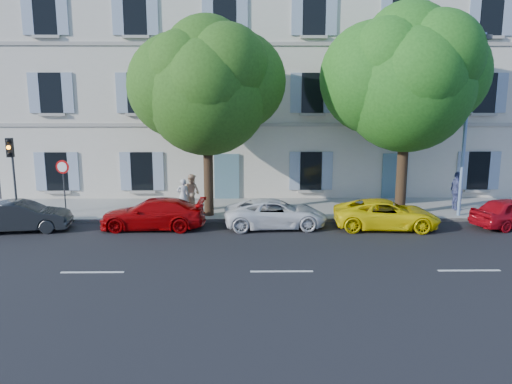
{
  "coord_description": "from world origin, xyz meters",
  "views": [
    {
      "loc": [
        -1.03,
        -19.04,
        5.54
      ],
      "look_at": [
        -0.73,
        2.0,
        1.4
      ],
      "focal_mm": 35.0,
      "sensor_mm": 36.0,
      "label": 1
    }
  ],
  "objects_px": {
    "traffic_light": "(12,160)",
    "street_lamp": "(468,117)",
    "tree_left": "(207,93)",
    "road_sign": "(63,176)",
    "car_red_coupe": "(153,214)",
    "pedestrian_b": "(192,192)",
    "pedestrian_c": "(457,191)",
    "car_white_coupe": "(276,213)",
    "car_yellow_supercar": "(386,214)",
    "pedestrian_a": "(183,196)",
    "car_red_hatchback": "(512,212)",
    "tree_right": "(407,85)",
    "car_dark_sedan": "(22,216)"
  },
  "relations": [
    {
      "from": "pedestrian_a",
      "to": "road_sign",
      "type": "bearing_deg",
      "value": -4.69
    },
    {
      "from": "car_red_coupe",
      "to": "tree_right",
      "type": "xyz_separation_m",
      "value": [
        10.89,
        1.77,
        5.27
      ]
    },
    {
      "from": "car_dark_sedan",
      "to": "street_lamp",
      "type": "xyz_separation_m",
      "value": [
        18.79,
        1.7,
        3.94
      ]
    },
    {
      "from": "car_red_hatchback",
      "to": "tree_right",
      "type": "height_order",
      "value": "tree_right"
    },
    {
      "from": "pedestrian_b",
      "to": "pedestrian_c",
      "type": "xyz_separation_m",
      "value": [
        12.46,
        -0.07,
        0.05
      ]
    },
    {
      "from": "car_dark_sedan",
      "to": "car_white_coupe",
      "type": "xyz_separation_m",
      "value": [
        10.42,
        0.45,
        -0.03
      ]
    },
    {
      "from": "tree_left",
      "to": "traffic_light",
      "type": "bearing_deg",
      "value": -177.88
    },
    {
      "from": "car_red_coupe",
      "to": "pedestrian_b",
      "type": "xyz_separation_m",
      "value": [
        1.33,
        2.67,
        0.38
      ]
    },
    {
      "from": "car_yellow_supercar",
      "to": "traffic_light",
      "type": "xyz_separation_m",
      "value": [
        -16.09,
        1.52,
        2.1
      ]
    },
    {
      "from": "car_red_hatchback",
      "to": "pedestrian_a",
      "type": "xyz_separation_m",
      "value": [
        -14.18,
        2.22,
        0.31
      ]
    },
    {
      "from": "car_red_coupe",
      "to": "street_lamp",
      "type": "xyz_separation_m",
      "value": [
        13.5,
        1.37,
        3.94
      ]
    },
    {
      "from": "car_yellow_supercar",
      "to": "pedestrian_b",
      "type": "distance_m",
      "value": 8.89
    },
    {
      "from": "car_dark_sedan",
      "to": "pedestrian_c",
      "type": "relative_size",
      "value": 2.07
    },
    {
      "from": "pedestrian_b",
      "to": "pedestrian_c",
      "type": "bearing_deg",
      "value": -139.44
    },
    {
      "from": "tree_left",
      "to": "car_yellow_supercar",
      "type": "bearing_deg",
      "value": -13.65
    },
    {
      "from": "car_yellow_supercar",
      "to": "car_red_coupe",
      "type": "bearing_deg",
      "value": 92.91
    },
    {
      "from": "car_yellow_supercar",
      "to": "traffic_light",
      "type": "relative_size",
      "value": 1.23
    },
    {
      "from": "car_red_coupe",
      "to": "road_sign",
      "type": "relative_size",
      "value": 1.69
    },
    {
      "from": "pedestrian_c",
      "to": "car_red_coupe",
      "type": "bearing_deg",
      "value": 97.85
    },
    {
      "from": "car_white_coupe",
      "to": "road_sign",
      "type": "xyz_separation_m",
      "value": [
        -9.24,
        1.19,
        1.41
      ]
    },
    {
      "from": "tree_left",
      "to": "road_sign",
      "type": "xyz_separation_m",
      "value": [
        -6.31,
        -0.42,
        -3.59
      ]
    },
    {
      "from": "street_lamp",
      "to": "pedestrian_c",
      "type": "distance_m",
      "value": 3.73
    },
    {
      "from": "pedestrian_a",
      "to": "car_red_hatchback",
      "type": "bearing_deg",
      "value": 155.53
    },
    {
      "from": "traffic_light",
      "to": "pedestrian_c",
      "type": "height_order",
      "value": "traffic_light"
    },
    {
      "from": "car_white_coupe",
      "to": "pedestrian_b",
      "type": "relative_size",
      "value": 2.49
    },
    {
      "from": "pedestrian_b",
      "to": "traffic_light",
      "type": "bearing_deg",
      "value": 50.2
    },
    {
      "from": "car_red_coupe",
      "to": "pedestrian_a",
      "type": "height_order",
      "value": "pedestrian_a"
    },
    {
      "from": "traffic_light",
      "to": "pedestrian_a",
      "type": "height_order",
      "value": "traffic_light"
    },
    {
      "from": "traffic_light",
      "to": "pedestrian_b",
      "type": "distance_m",
      "value": 7.95
    },
    {
      "from": "car_yellow_supercar",
      "to": "traffic_light",
      "type": "height_order",
      "value": "traffic_light"
    },
    {
      "from": "car_red_coupe",
      "to": "car_red_hatchback",
      "type": "bearing_deg",
      "value": 91.46
    },
    {
      "from": "road_sign",
      "to": "pedestrian_c",
      "type": "relative_size",
      "value": 1.41
    },
    {
      "from": "car_white_coupe",
      "to": "car_dark_sedan",
      "type": "bearing_deg",
      "value": 89.22
    },
    {
      "from": "tree_left",
      "to": "tree_right",
      "type": "relative_size",
      "value": 0.94
    },
    {
      "from": "tree_right",
      "to": "street_lamp",
      "type": "relative_size",
      "value": 1.15
    },
    {
      "from": "traffic_light",
      "to": "road_sign",
      "type": "height_order",
      "value": "traffic_light"
    },
    {
      "from": "car_red_coupe",
      "to": "tree_right",
      "type": "bearing_deg",
      "value": 100.39
    },
    {
      "from": "car_red_coupe",
      "to": "car_white_coupe",
      "type": "bearing_deg",
      "value": 92.51
    },
    {
      "from": "car_red_coupe",
      "to": "car_white_coupe",
      "type": "height_order",
      "value": "car_red_coupe"
    },
    {
      "from": "road_sign",
      "to": "pedestrian_c",
      "type": "height_order",
      "value": "road_sign"
    },
    {
      "from": "car_yellow_supercar",
      "to": "pedestrian_a",
      "type": "height_order",
      "value": "pedestrian_a"
    },
    {
      "from": "car_red_hatchback",
      "to": "road_sign",
      "type": "bearing_deg",
      "value": 66.41
    },
    {
      "from": "car_dark_sedan",
      "to": "road_sign",
      "type": "relative_size",
      "value": 1.47
    },
    {
      "from": "car_dark_sedan",
      "to": "pedestrian_c",
      "type": "xyz_separation_m",
      "value": [
        19.08,
        2.93,
        0.44
      ]
    },
    {
      "from": "street_lamp",
      "to": "pedestrian_b",
      "type": "relative_size",
      "value": 4.5
    },
    {
      "from": "tree_left",
      "to": "pedestrian_b",
      "type": "xyz_separation_m",
      "value": [
        -0.87,
        0.94,
        -4.58
      ]
    },
    {
      "from": "pedestrian_c",
      "to": "pedestrian_b",
      "type": "bearing_deg",
      "value": 86.85
    },
    {
      "from": "traffic_light",
      "to": "street_lamp",
      "type": "bearing_deg",
      "value": -0.14
    },
    {
      "from": "pedestrian_c",
      "to": "tree_left",
      "type": "bearing_deg",
      "value": 91.47
    },
    {
      "from": "traffic_light",
      "to": "pedestrian_a",
      "type": "bearing_deg",
      "value": 6.85
    }
  ]
}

